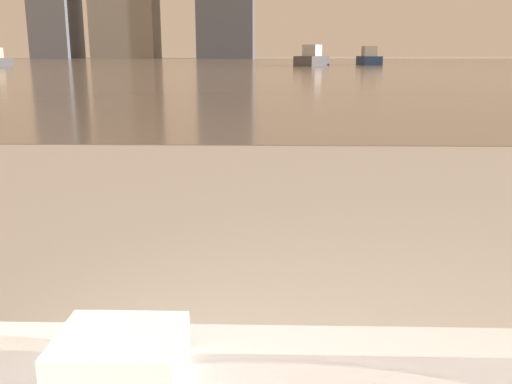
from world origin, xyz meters
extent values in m
cube|color=white|center=(-0.21, 0.87, 0.59)|extent=(0.22, 0.19, 0.04)
cube|color=white|center=(-0.21, 0.87, 0.63)|extent=(0.22, 0.19, 0.04)
cube|color=gray|center=(0.00, 62.00, 0.01)|extent=(180.00, 110.00, 0.01)
cube|color=#4C4C51|center=(3.50, 50.78, 0.43)|extent=(3.38, 5.02, 0.83)
cube|color=silver|center=(3.50, 50.78, 1.32)|extent=(1.80, 2.11, 0.95)
cube|color=navy|center=(8.95, 54.01, 0.41)|extent=(1.73, 4.60, 0.80)
cube|color=#B2A893|center=(8.95, 54.01, 1.26)|extent=(1.20, 1.75, 0.91)
camera|label=1|loc=(0.06, -0.04, 1.13)|focal=40.00mm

